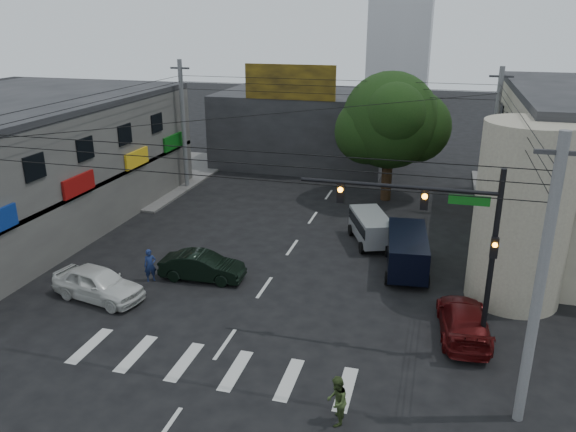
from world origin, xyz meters
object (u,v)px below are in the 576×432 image
at_px(utility_pole_near_right, 539,288).
at_px(white_compact, 98,283).
at_px(navy_van, 407,253).
at_px(utility_pole_far_left, 183,126).
at_px(utility_pole_far_right, 493,142).
at_px(traffic_gantry, 446,230).
at_px(dark_sedan, 202,266).
at_px(maroon_sedan, 464,320).
at_px(pedestrian_olive, 337,401).
at_px(street_tree, 390,121).
at_px(traffic_officer, 150,265).
at_px(silver_minivan, 371,229).

xyz_separation_m(utility_pole_near_right, white_compact, (-17.33, 3.50, -3.85)).
distance_m(utility_pole_near_right, navy_van, 11.58).
height_order(utility_pole_near_right, utility_pole_far_left, same).
relative_size(utility_pole_far_right, navy_van, 1.83).
relative_size(utility_pole_near_right, utility_pole_far_right, 1.00).
distance_m(traffic_gantry, dark_sedan, 12.14).
height_order(white_compact, navy_van, navy_van).
bearing_deg(utility_pole_near_right, utility_pole_far_left, 135.69).
bearing_deg(maroon_sedan, utility_pole_far_right, -101.00).
bearing_deg(white_compact, navy_van, -52.08).
bearing_deg(pedestrian_olive, navy_van, 171.65).
height_order(street_tree, traffic_officer, street_tree).
relative_size(dark_sedan, maroon_sedan, 0.87).
bearing_deg(traffic_officer, utility_pole_far_right, 3.73).
bearing_deg(silver_minivan, white_compact, 109.73).
distance_m(street_tree, maroon_sedan, 18.19).
xyz_separation_m(traffic_gantry, white_compact, (-14.66, 0.00, -4.08)).
height_order(maroon_sedan, silver_minivan, silver_minivan).
relative_size(traffic_gantry, white_compact, 1.55).
bearing_deg(traffic_officer, navy_van, -18.48).
bearing_deg(utility_pole_far_right, utility_pole_near_right, -90.00).
relative_size(traffic_officer, pedestrian_olive, 0.97).
relative_size(maroon_sedan, pedestrian_olive, 2.86).
distance_m(silver_minivan, traffic_officer, 12.13).
height_order(traffic_gantry, maroon_sedan, traffic_gantry).
bearing_deg(utility_pole_near_right, navy_van, 112.79).
distance_m(utility_pole_far_right, traffic_officer, 22.07).
distance_m(navy_van, traffic_officer, 12.51).
relative_size(utility_pole_far_left, utility_pole_far_right, 1.00).
bearing_deg(street_tree, silver_minivan, -89.64).
xyz_separation_m(utility_pole_near_right, utility_pole_far_left, (-21.00, 20.50, 0.00)).
xyz_separation_m(maroon_sedan, silver_minivan, (-4.83, 8.62, 0.17)).
relative_size(street_tree, navy_van, 1.74).
bearing_deg(utility_pole_far_right, dark_sedan, -134.44).
xyz_separation_m(dark_sedan, pedestrian_olive, (8.14, -8.32, 0.16)).
bearing_deg(traffic_officer, maroon_sedan, -43.37).
bearing_deg(maroon_sedan, dark_sedan, -14.27).
bearing_deg(dark_sedan, pedestrian_olive, -138.62).
distance_m(traffic_gantry, pedestrian_olive, 7.17).
height_order(street_tree, pedestrian_olive, street_tree).
height_order(traffic_officer, pedestrian_olive, pedestrian_olive).
relative_size(navy_van, traffic_officer, 3.13).
distance_m(utility_pole_far_left, pedestrian_olive, 27.37).
height_order(traffic_gantry, utility_pole_far_right, utility_pole_far_right).
relative_size(utility_pole_near_right, silver_minivan, 2.19).
height_order(dark_sedan, traffic_officer, traffic_officer).
height_order(white_compact, silver_minivan, silver_minivan).
relative_size(silver_minivan, pedestrian_olive, 2.54).
bearing_deg(navy_van, pedestrian_olive, 168.09).
relative_size(dark_sedan, traffic_officer, 2.58).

